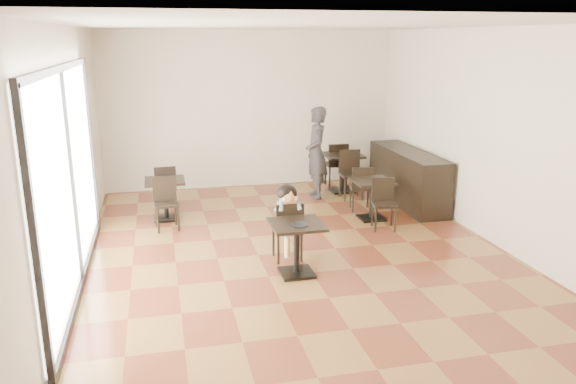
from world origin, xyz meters
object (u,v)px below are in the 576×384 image
object	(u,v)px
cafe_table_mid	(372,200)
chair_mid_a	(361,188)
adult_patron	(316,153)
child_chair	(287,230)
chair_back_a	(336,164)
cafe_table_left	(166,200)
chair_mid_b	(384,205)
child	(287,223)
chair_left_a	(165,188)
chair_left_b	(166,204)
cafe_table_back	(343,173)
chair_back_b	(352,175)
child_table	(297,249)

from	to	relation	value
cafe_table_mid	chair_mid_a	size ratio (longest dim) A/B	0.83
adult_patron	child_chair	bearing A→B (deg)	-19.66
cafe_table_mid	chair_back_a	xyz separation A→B (m)	(0.09, 2.28, 0.12)
cafe_table_left	chair_mid_a	xyz separation A→B (m)	(3.46, -0.26, 0.07)
cafe_table_left	chair_mid_b	size ratio (longest dim) A/B	0.84
child	adult_patron	bearing A→B (deg)	66.97
chair_mid_a	chair_left_a	bearing A→B (deg)	-1.21
chair_mid_b	chair_mid_a	bearing A→B (deg)	101.90
cafe_table_mid	chair_left_b	bearing A→B (deg)	175.78
child	cafe_table_mid	world-z (taller)	child
cafe_table_back	chair_back_b	xyz separation A→B (m)	(-0.00, -0.55, 0.08)
cafe_table_back	chair_mid_b	bearing A→B (deg)	-92.13
adult_patron	child_table	bearing A→B (deg)	-16.39
cafe_table_left	chair_back_a	size ratio (longest dim) A/B	0.75
cafe_table_back	chair_left_b	distance (m)	3.89
chair_back_b	chair_mid_b	bearing A→B (deg)	-89.40
chair_back_a	chair_mid_b	bearing A→B (deg)	91.56
child_table	chair_back_a	xyz separation A→B (m)	(1.92, 4.28, 0.11)
child_chair	cafe_table_back	size ratio (longest dim) A/B	1.11
child_table	chair_back_a	distance (m)	4.70
chair_mid_b	chair_left_a	world-z (taller)	chair_left_a
chair_mid_a	chair_mid_b	size ratio (longest dim) A/B	1.00
chair_mid_a	chair_back_a	bearing A→B (deg)	-81.04
child_chair	cafe_table_mid	world-z (taller)	child_chair
child	chair_mid_b	size ratio (longest dim) A/B	1.31
child_chair	child_table	bearing A→B (deg)	90.00
child	chair_left_a	distance (m)	3.24
chair_back_a	chair_back_b	xyz separation A→B (m)	(0.00, -0.99, 0.00)
chair_mid_a	child_chair	bearing A→B (deg)	59.37
child	child_table	bearing A→B (deg)	-90.00
cafe_table_left	chair_left_b	world-z (taller)	chair_left_b
chair_back_b	chair_left_b	bearing A→B (deg)	-160.25
child_table	child_chair	bearing A→B (deg)	90.00
child	cafe_table_mid	distance (m)	2.35
chair_mid_b	chair_back_a	size ratio (longest dim) A/B	0.89
cafe_table_mid	chair_left_a	bearing A→B (deg)	158.59
cafe_table_back	chair_left_a	bearing A→B (deg)	-172.10
child_chair	chair_mid_a	bearing A→B (deg)	-132.54
child_chair	chair_back_b	bearing A→B (deg)	-125.00
child_table	chair_mid_a	world-z (taller)	chair_mid_a
cafe_table_mid	chair_mid_b	size ratio (longest dim) A/B	0.83
child_table	chair_back_b	size ratio (longest dim) A/B	0.77
chair_mid_b	chair_back_b	xyz separation A→B (m)	(0.09, 1.85, 0.05)
adult_patron	chair_back_a	xyz separation A→B (m)	(0.65, 0.74, -0.42)
cafe_table_mid	chair_left_a	xyz separation A→B (m)	(-3.46, 1.36, 0.08)
cafe_table_mid	chair_left_b	xyz separation A→B (m)	(-3.46, 0.26, 0.08)
chair_left_b	chair_back_b	distance (m)	3.70
cafe_table_left	chair_left_a	world-z (taller)	chair_left_a
cafe_table_mid	cafe_table_back	world-z (taller)	cafe_table_back
child_table	chair_left_a	bearing A→B (deg)	115.80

